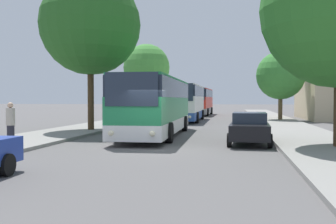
% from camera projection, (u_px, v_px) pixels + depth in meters
% --- Properties ---
extents(ground_plane, '(300.00, 300.00, 0.00)m').
position_uv_depth(ground_plane, '(157.00, 149.00, 16.52)').
color(ground_plane, '#565454').
rests_on(ground_plane, ground).
extents(sidewalk_left, '(4.00, 120.00, 0.15)m').
position_uv_depth(sidewalk_left, '(5.00, 144.00, 17.70)').
color(sidewalk_left, gray).
rests_on(sidewalk_left, ground_plane).
extents(sidewalk_right, '(4.00, 120.00, 0.15)m').
position_uv_depth(sidewalk_right, '(333.00, 151.00, 15.33)').
color(sidewalk_right, gray).
rests_on(sidewalk_right, ground_plane).
extents(bus_front, '(3.06, 12.10, 3.27)m').
position_uv_depth(bus_front, '(156.00, 105.00, 22.49)').
color(bus_front, silver).
rests_on(bus_front, ground_plane).
extents(bus_middle, '(3.00, 11.55, 3.43)m').
position_uv_depth(bus_middle, '(186.00, 102.00, 37.77)').
color(bus_middle, '#2D519E').
rests_on(bus_middle, ground_plane).
extents(bus_rear, '(2.94, 11.08, 3.48)m').
position_uv_depth(bus_rear, '(200.00, 101.00, 51.76)').
color(bus_rear, gray).
rests_on(bus_rear, ground_plane).
extents(parked_car_right_near, '(2.04, 4.46, 1.48)m').
position_uv_depth(parked_car_right_near, '(250.00, 128.00, 18.41)').
color(parked_car_right_near, black).
rests_on(parked_car_right_near, ground_plane).
extents(pedestrian_waiting_far, '(0.36, 0.36, 1.82)m').
position_uv_depth(pedestrian_waiting_far, '(11.00, 124.00, 16.31)').
color(pedestrian_waiting_far, '#23232D').
rests_on(pedestrian_waiting_far, sidewalk_left).
extents(tree_left_near, '(6.45, 6.45, 9.98)m').
position_uv_depth(tree_left_near, '(90.00, 25.00, 25.19)').
color(tree_left_near, '#47331E').
rests_on(tree_left_near, sidewalk_left).
extents(tree_left_far, '(4.82, 4.82, 7.70)m').
position_uv_depth(tree_left_far, '(147.00, 67.00, 40.89)').
color(tree_left_far, '#47331E').
rests_on(tree_left_far, sidewalk_left).
extents(tree_right_mid, '(4.63, 4.63, 6.57)m').
position_uv_depth(tree_right_mid, '(281.00, 75.00, 37.72)').
color(tree_right_mid, brown).
rests_on(tree_right_mid, sidewalk_right).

